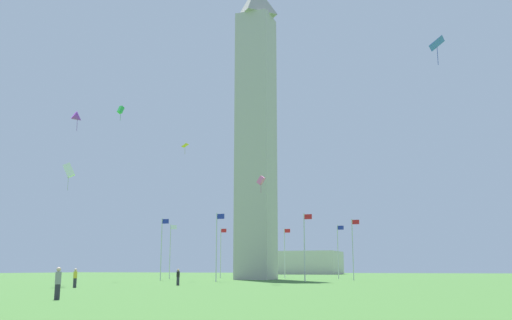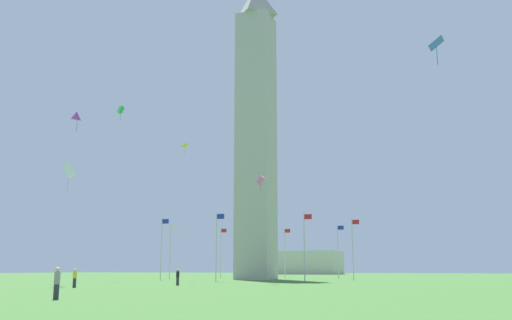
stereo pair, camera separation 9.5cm
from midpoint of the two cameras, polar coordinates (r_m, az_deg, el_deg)
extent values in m
plane|color=#3D6B2D|center=(84.80, 0.03, -12.20)|extent=(260.00, 260.00, 0.00)
cube|color=#B7B2A8|center=(86.98, 0.03, 1.80)|extent=(5.26, 5.26, 42.09)
pyramid|color=#A5A097|center=(95.21, 0.03, 15.97)|extent=(5.26, 5.26, 5.74)
cylinder|color=silver|center=(80.97, 9.95, -9.03)|extent=(0.14, 0.14, 8.62)
cube|color=red|center=(81.10, 10.24, -6.29)|extent=(1.00, 0.03, 0.64)
cylinder|color=silver|center=(91.97, 8.46, -9.31)|extent=(0.14, 0.14, 8.62)
cube|color=#1E2D99|center=(92.05, 8.73, -6.89)|extent=(1.00, 0.03, 0.64)
cylinder|color=silver|center=(98.72, 3.00, -9.52)|extent=(0.14, 0.14, 8.62)
cube|color=red|center=(98.74, 3.28, -7.28)|extent=(1.00, 0.03, 0.64)
cylinder|color=silver|center=(98.31, -3.62, -9.51)|extent=(0.14, 0.14, 8.62)
cube|color=red|center=(98.28, -3.30, -7.26)|extent=(1.00, 0.03, 0.64)
cylinder|color=silver|center=(90.91, -8.80, -9.28)|extent=(0.14, 0.14, 8.62)
cube|color=white|center=(90.84, -8.42, -6.85)|extent=(1.00, 0.03, 0.64)
cylinder|color=silver|center=(79.77, -9.69, -9.01)|extent=(0.14, 0.14, 8.62)
cube|color=#1E2D99|center=(79.72, -9.25, -6.24)|extent=(1.00, 0.03, 0.64)
cylinder|color=silver|center=(71.24, -4.07, -8.91)|extent=(0.14, 0.14, 8.62)
cube|color=#1E2D99|center=(71.27, -3.62, -5.81)|extent=(1.00, 0.03, 0.64)
cylinder|color=silver|center=(71.80, 5.03, -8.91)|extent=(0.14, 0.14, 8.62)
cube|color=red|center=(71.91, 5.40, -5.83)|extent=(1.00, 0.03, 0.64)
cylinder|color=#2D2D38|center=(32.21, -19.77, -12.65)|extent=(0.29, 0.29, 0.80)
cylinder|color=gray|center=(32.19, -19.69, -11.35)|extent=(0.32, 0.32, 0.66)
sphere|color=beige|center=(32.18, -19.63, -10.55)|extent=(0.24, 0.24, 0.24)
cylinder|color=#2D2D38|center=(51.61, -18.12, -11.93)|extent=(0.29, 0.29, 0.80)
cylinder|color=yellow|center=(51.60, -18.07, -11.15)|extent=(0.32, 0.32, 0.59)
sphere|color=beige|center=(51.59, -18.04, -10.69)|extent=(0.24, 0.24, 0.24)
cylinder|color=#2D2D38|center=(56.15, -8.01, -12.25)|extent=(0.29, 0.29, 0.80)
cylinder|color=black|center=(56.14, -8.00, -11.55)|extent=(0.32, 0.32, 0.56)
sphere|color=tan|center=(56.14, -7.98, -11.15)|extent=(0.24, 0.24, 0.24)
cube|color=blue|center=(46.49, 18.10, 11.33)|extent=(1.22, 1.39, 0.73)
cylinder|color=#233C9D|center=(46.12, 18.18, 10.18)|extent=(0.04, 0.04, 1.51)
cone|color=purple|center=(67.31, -17.86, 4.15)|extent=(1.78, 1.85, 1.50)
cylinder|color=#67278E|center=(67.08, -17.90, 3.40)|extent=(0.04, 0.04, 1.37)
cube|color=white|center=(57.75, -18.67, -1.01)|extent=(1.39, 1.28, 1.47)
cylinder|color=#A7A7A7|center=(57.57, -18.74, -2.14)|extent=(0.04, 0.04, 1.72)
cube|color=green|center=(82.61, -13.71, 5.04)|extent=(0.82, 1.06, 1.17)
cylinder|color=#208035|center=(82.36, -13.74, 4.43)|extent=(0.04, 0.04, 1.37)
cube|color=yellow|center=(80.50, -7.27, 1.50)|extent=(0.81, 0.92, 0.47)
cylinder|color=#A4921C|center=(80.35, -7.29, 1.00)|extent=(0.04, 0.04, 1.08)
cube|color=pink|center=(62.77, 0.53, -2.11)|extent=(1.00, 0.61, 1.05)
cylinder|color=#A44A79|center=(62.65, 0.53, -2.85)|extent=(0.04, 0.04, 1.23)
cube|color=beige|center=(165.66, 4.54, -10.50)|extent=(23.18, 15.43, 6.54)
camera|label=1|loc=(0.05, -89.97, -0.01)|focal=38.90mm
camera|label=2|loc=(0.05, 90.03, 0.01)|focal=38.90mm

